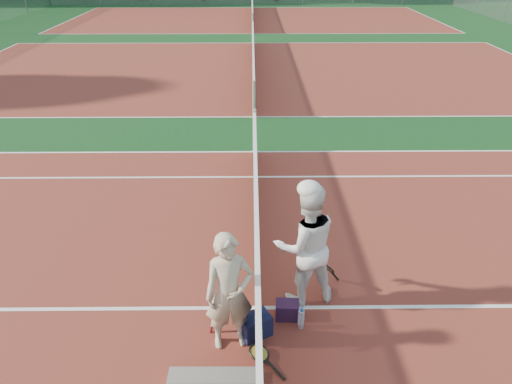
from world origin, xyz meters
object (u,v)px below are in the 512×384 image
(net_main, at_px, (257,280))
(racket_spare, at_px, (259,354))
(player_a, at_px, (229,293))
(water_bottle, at_px, (301,319))
(racket_red, at_px, (216,314))
(sports_bag_purple, at_px, (287,310))
(player_b, at_px, (306,245))
(racket_black_held, at_px, (327,275))
(sports_bag_navy, at_px, (255,326))

(net_main, height_order, racket_spare, net_main)
(player_a, xyz_separation_m, racket_spare, (0.36, -0.26, -0.78))
(player_a, distance_m, water_bottle, 1.19)
(racket_red, distance_m, sports_bag_purple, 1.01)
(player_b, distance_m, racket_black_held, 0.80)
(racket_black_held, bearing_deg, player_a, -1.47)
(racket_red, distance_m, water_bottle, 1.15)
(net_main, bearing_deg, racket_spare, -89.04)
(net_main, height_order, player_a, player_a)
(net_main, distance_m, racket_red, 0.72)
(sports_bag_purple, xyz_separation_m, water_bottle, (0.17, -0.20, 0.02))
(player_a, xyz_separation_m, player_b, (1.03, 0.87, 0.09))
(player_b, bearing_deg, player_a, 28.25)
(sports_bag_navy, bearing_deg, racket_spare, -83.95)
(net_main, distance_m, sports_bag_purple, 0.59)
(player_a, relative_size, water_bottle, 5.58)
(sports_bag_navy, bearing_deg, player_a, -158.82)
(racket_black_held, xyz_separation_m, water_bottle, (-0.46, -0.81, -0.10))
(player_a, distance_m, racket_spare, 0.90)
(net_main, xyz_separation_m, racket_black_held, (1.05, 0.43, -0.26))
(net_main, distance_m, water_bottle, 0.79)
(racket_black_held, relative_size, water_bottle, 1.67)
(net_main, bearing_deg, racket_red, -142.12)
(sports_bag_navy, bearing_deg, net_main, 86.95)
(player_a, distance_m, racket_red, 0.61)
(water_bottle, bearing_deg, racket_red, -177.63)
(player_b, height_order, sports_bag_purple, player_b)
(sports_bag_navy, relative_size, water_bottle, 1.32)
(water_bottle, bearing_deg, player_a, -165.57)
(player_a, distance_m, sports_bag_purple, 1.13)
(player_a, xyz_separation_m, sports_bag_navy, (0.32, 0.13, -0.68))
(net_main, xyz_separation_m, player_a, (-0.35, -0.62, 0.33))
(racket_black_held, bearing_deg, net_main, -16.04)
(sports_bag_navy, bearing_deg, racket_red, 172.34)
(racket_black_held, distance_m, racket_spare, 1.68)
(racket_spare, bearing_deg, racket_black_held, -79.31)
(player_b, xyz_separation_m, racket_red, (-1.22, -0.67, -0.63))
(player_b, xyz_separation_m, racket_black_held, (0.37, 0.19, -0.68))
(net_main, relative_size, sports_bag_purple, 34.26)
(racket_spare, bearing_deg, sports_bag_navy, -35.10)
(player_a, bearing_deg, racket_red, 122.92)
(player_a, height_order, player_b, player_b)
(player_a, height_order, water_bottle, player_a)
(water_bottle, bearing_deg, racket_spare, -138.75)
(net_main, bearing_deg, racket_black_held, 22.39)
(player_a, bearing_deg, sports_bag_navy, 8.97)
(player_b, xyz_separation_m, water_bottle, (-0.09, -0.62, -0.78))
(player_a, bearing_deg, water_bottle, 2.22)
(racket_spare, distance_m, water_bottle, 0.77)
(sports_bag_navy, bearing_deg, water_bottle, 10.72)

